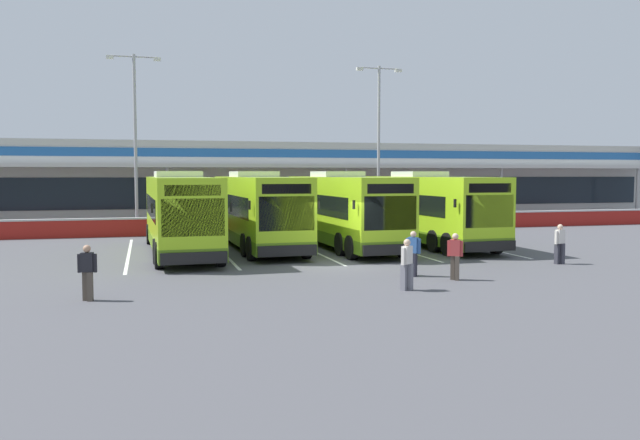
{
  "coord_description": "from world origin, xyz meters",
  "views": [
    {
      "loc": [
        -7.65,
        -24.8,
        3.66
      ],
      "look_at": [
        -0.13,
        3.0,
        1.6
      ],
      "focal_mm": 36.41,
      "sensor_mm": 36.0,
      "label": 1
    }
  ],
  "objects": [
    {
      "name": "coach_bus_leftmost",
      "position": [
        -6.11,
        5.43,
        1.79
      ],
      "size": [
        3.16,
        12.22,
        3.78
      ],
      "color": "#9ED11E",
      "rests_on": "ground"
    },
    {
      "name": "bay_stripe_west",
      "position": [
        -4.2,
        6.0,
        0.0
      ],
      "size": [
        0.14,
        13.0,
        0.01
      ],
      "primitive_type": "cube",
      "color": "silver",
      "rests_on": "ground"
    },
    {
      "name": "bay_stripe_mid_west",
      "position": [
        0.0,
        6.0,
        0.0
      ],
      "size": [
        0.14,
        13.0,
        0.01
      ],
      "primitive_type": "cube",
      "color": "silver",
      "rests_on": "ground"
    },
    {
      "name": "pedestrian_child",
      "position": [
        0.25,
        -6.04,
        0.87
      ],
      "size": [
        0.49,
        0.39,
        1.62
      ],
      "color": "slate",
      "rests_on": "ground"
    },
    {
      "name": "lamp_post_west",
      "position": [
        -8.15,
        17.25,
        6.29
      ],
      "size": [
        3.24,
        0.28,
        11.0
      ],
      "color": "#9E9EA3",
      "rests_on": "ground"
    },
    {
      "name": "bay_stripe_mid_east",
      "position": [
        8.4,
        6.0,
        0.0
      ],
      "size": [
        0.14,
        13.0,
        0.01
      ],
      "primitive_type": "cube",
      "color": "silver",
      "rests_on": "ground"
    },
    {
      "name": "pedestrian_approaching_bus",
      "position": [
        8.56,
        -2.13,
        0.87
      ],
      "size": [
        0.54,
        0.3,
        1.62
      ],
      "color": "#33333D",
      "rests_on": "ground"
    },
    {
      "name": "bay_stripe_far_west",
      "position": [
        -8.4,
        6.0,
        0.0
      ],
      "size": [
        0.14,
        13.0,
        0.01
      ],
      "primitive_type": "cube",
      "color": "silver",
      "rests_on": "ground"
    },
    {
      "name": "terminal_building",
      "position": [
        -0.0,
        26.91,
        3.01
      ],
      "size": [
        70.0,
        13.0,
        6.0
      ],
      "color": "silver",
      "rests_on": "ground"
    },
    {
      "name": "coach_bus_centre",
      "position": [
        1.88,
        6.02,
        1.79
      ],
      "size": [
        3.16,
        12.22,
        3.78
      ],
      "color": "#9ED11E",
      "rests_on": "ground"
    },
    {
      "name": "pedestrian_in_dark_coat",
      "position": [
        2.63,
        -4.63,
        0.87
      ],
      "size": [
        0.5,
        0.41,
        1.62
      ],
      "color": "#4C4238",
      "rests_on": "ground"
    },
    {
      "name": "lamp_post_centre",
      "position": [
        7.98,
        17.47,
        6.29
      ],
      "size": [
        3.24,
        0.28,
        11.0
      ],
      "color": "#9E9EA3",
      "rests_on": "ground"
    },
    {
      "name": "pedestrian_with_handbag",
      "position": [
        1.55,
        -3.48,
        0.86
      ],
      "size": [
        0.55,
        0.59,
        1.62
      ],
      "color": "black",
      "rests_on": "ground"
    },
    {
      "name": "coach_bus_right_centre",
      "position": [
        6.46,
        6.11,
        1.79
      ],
      "size": [
        3.16,
        12.22,
        3.78
      ],
      "color": "#9ED11E",
      "rests_on": "ground"
    },
    {
      "name": "red_barrier_wall",
      "position": [
        0.0,
        14.5,
        0.56
      ],
      "size": [
        60.0,
        0.4,
        1.1
      ],
      "color": "maroon",
      "rests_on": "ground"
    },
    {
      "name": "coach_bus_left_centre",
      "position": [
        -2.29,
        6.77,
        1.79
      ],
      "size": [
        3.16,
        12.22,
        3.78
      ],
      "color": "#9ED11E",
      "rests_on": "ground"
    },
    {
      "name": "bay_stripe_centre",
      "position": [
        4.2,
        6.0,
        0.0
      ],
      "size": [
        0.14,
        13.0,
        0.01
      ],
      "primitive_type": "cube",
      "color": "silver",
      "rests_on": "ground"
    },
    {
      "name": "pedestrian_near_bin",
      "position": [
        -9.29,
        -5.19,
        0.87
      ],
      "size": [
        0.54,
        0.35,
        1.62
      ],
      "color": "#4C4238",
      "rests_on": "ground"
    },
    {
      "name": "ground_plane",
      "position": [
        0.0,
        0.0,
        0.0
      ],
      "size": [
        200.0,
        200.0,
        0.0
      ],
      "primitive_type": "plane",
      "color": "#4C4C51"
    }
  ]
}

